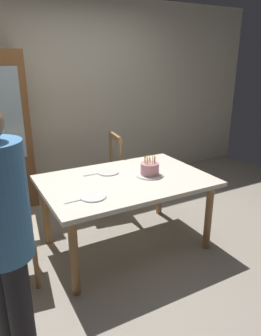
{
  "coord_description": "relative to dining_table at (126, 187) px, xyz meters",
  "views": [
    {
      "loc": [
        -1.28,
        -2.44,
        1.8
      ],
      "look_at": [
        0.05,
        0.0,
        0.82
      ],
      "focal_mm": 33.42,
      "sensor_mm": 36.0,
      "label": 1
    }
  ],
  "objects": [
    {
      "name": "ground",
      "position": [
        0.0,
        0.0,
        -0.64
      ],
      "size": [
        6.4,
        6.4,
        0.0
      ],
      "primitive_type": "plane",
      "color": "#9E9384"
    },
    {
      "name": "back_wall",
      "position": [
        0.0,
        1.85,
        0.66
      ],
      "size": [
        6.4,
        0.1,
        2.6
      ],
      "primitive_type": "cube",
      "color": "beige",
      "rests_on": "ground"
    },
    {
      "name": "dining_table",
      "position": [
        0.0,
        0.0,
        0.0
      ],
      "size": [
        1.56,
        1.05,
        0.72
      ],
      "color": "silver",
      "rests_on": "ground"
    },
    {
      "name": "birthday_cake",
      "position": [
        0.25,
        -0.03,
        0.14
      ],
      "size": [
        0.28,
        0.28,
        0.19
      ],
      "color": "silver",
      "rests_on": "dining_table"
    },
    {
      "name": "plate_near_celebrant",
      "position": [
        -0.43,
        -0.24,
        0.09
      ],
      "size": [
        0.22,
        0.22,
        0.01
      ],
      "primitive_type": "cylinder",
      "color": "white",
      "rests_on": "dining_table"
    },
    {
      "name": "plate_far_side",
      "position": [
        -0.08,
        0.24,
        0.09
      ],
      "size": [
        0.22,
        0.22,
        0.01
      ],
      "primitive_type": "cylinder",
      "color": "white",
      "rests_on": "dining_table"
    },
    {
      "name": "fork_near_celebrant",
      "position": [
        -0.59,
        -0.24,
        0.08
      ],
      "size": [
        0.18,
        0.02,
        0.01
      ],
      "primitive_type": "cube",
      "rotation": [
        0.0,
        0.0,
        0.04
      ],
      "color": "silver",
      "rests_on": "dining_table"
    },
    {
      "name": "fork_far_side",
      "position": [
        -0.24,
        0.26,
        0.08
      ],
      "size": [
        0.18,
        0.02,
        0.01
      ],
      "primitive_type": "cube",
      "rotation": [
        0.0,
        0.0,
        0.01
      ],
      "color": "silver",
      "rests_on": "dining_table"
    },
    {
      "name": "chair_spindle_back",
      "position": [
        0.12,
        0.84,
        -0.18
      ],
      "size": [
        0.49,
        0.49,
        0.95
      ],
      "color": "beige",
      "rests_on": "ground"
    },
    {
      "name": "person_celebrant",
      "position": [
        -1.19,
        -0.83,
        0.27
      ],
      "size": [
        0.32,
        0.32,
        1.6
      ],
      "color": "#262328",
      "rests_on": "ground"
    }
  ]
}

